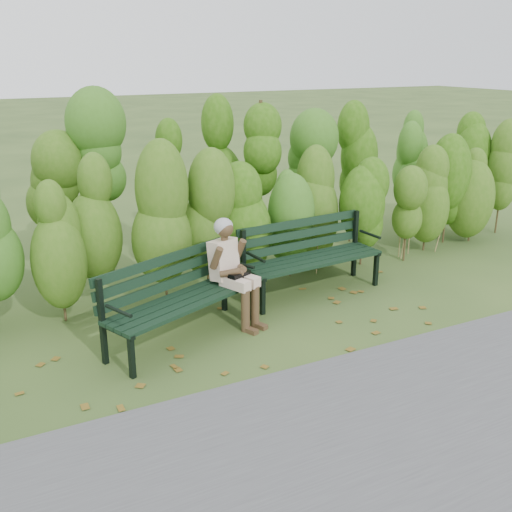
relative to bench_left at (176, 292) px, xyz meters
name	(u,v)px	position (x,y,z in m)	size (l,w,h in m)	color
ground	(270,327)	(1.02, -0.23, -0.53)	(80.00, 80.00, 0.00)	#334B20
footpath	(396,429)	(1.02, -2.43, -0.53)	(60.00, 2.50, 0.01)	#474749
hedge_band	(205,188)	(1.02, 1.63, 0.72)	(11.04, 1.67, 2.42)	#47381E
leaf_litter	(262,338)	(0.81, -0.44, -0.53)	(5.32, 2.27, 0.01)	brown
bench_left	(176,292)	(0.00, 0.00, 0.00)	(1.90, 1.23, 0.91)	black
bench_right	(308,251)	(1.98, 0.52, 0.02)	(1.91, 0.76, 0.93)	black
seated_woman	(232,265)	(0.70, 0.09, 0.17)	(0.55, 0.73, 1.23)	beige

